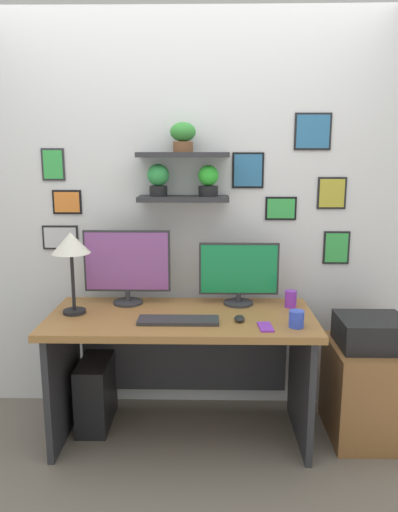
{
  "coord_description": "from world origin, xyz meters",
  "views": [
    {
      "loc": [
        0.15,
        -2.64,
        1.64
      ],
      "look_at": [
        0.1,
        0.05,
        1.08
      ],
      "focal_mm": 34.18,
      "sensor_mm": 36.0,
      "label": 1
    }
  ],
  "objects_px": {
    "desk_lamp": "(71,248)",
    "cell_phone": "(265,327)",
    "pen_cup": "(291,299)",
    "printer": "(371,332)",
    "desk": "(182,347)",
    "drawer_cabinet": "(367,391)",
    "computer_tower_left": "(96,392)",
    "computer_mouse": "(239,319)",
    "monitor_right": "(239,273)",
    "keyboard": "(178,320)",
    "coffee_mug": "(296,319)",
    "monitor_left": "(127,265)"
  },
  "relations": [
    {
      "from": "keyboard",
      "to": "printer",
      "type": "distance_m",
      "value": 1.12
    },
    {
      "from": "pen_cup",
      "to": "coffee_mug",
      "type": "bearing_deg",
      "value": -94.39
    },
    {
      "from": "desk",
      "to": "computer_tower_left",
      "type": "relative_size",
      "value": 3.61
    },
    {
      "from": "monitor_right",
      "to": "desk_lamp",
      "type": "distance_m",
      "value": 0.99
    },
    {
      "from": "desk",
      "to": "monitor_right",
      "type": "bearing_deg",
      "value": 26.02
    },
    {
      "from": "drawer_cabinet",
      "to": "monitor_right",
      "type": "bearing_deg",
      "value": 165.94
    },
    {
      "from": "desk",
      "to": "coffee_mug",
      "type": "xyz_separation_m",
      "value": [
        0.62,
        -0.24,
        0.26
      ]
    },
    {
      "from": "computer_mouse",
      "to": "desk_lamp",
      "type": "relative_size",
      "value": 0.19
    },
    {
      "from": "monitor_left",
      "to": "drawer_cabinet",
      "type": "relative_size",
      "value": 0.93
    },
    {
      "from": "monitor_left",
      "to": "desk",
      "type": "bearing_deg",
      "value": -26.04
    },
    {
      "from": "pen_cup",
      "to": "monitor_left",
      "type": "bearing_deg",
      "value": 176.59
    },
    {
      "from": "printer",
      "to": "computer_tower_left",
      "type": "distance_m",
      "value": 1.69
    },
    {
      "from": "desk_lamp",
      "to": "cell_phone",
      "type": "relative_size",
      "value": 3.35
    },
    {
      "from": "monitor_right",
      "to": "coffee_mug",
      "type": "height_order",
      "value": "monitor_right"
    },
    {
      "from": "desk",
      "to": "drawer_cabinet",
      "type": "xyz_separation_m",
      "value": [
        1.09,
        -0.02,
        -0.26
      ]
    },
    {
      "from": "computer_tower_left",
      "to": "printer",
      "type": "bearing_deg",
      "value": -3.15
    },
    {
      "from": "cell_phone",
      "to": "printer",
      "type": "distance_m",
      "value": 0.69
    },
    {
      "from": "desk_lamp",
      "to": "computer_tower_left",
      "type": "xyz_separation_m",
      "value": [
        0.08,
        0.1,
        -0.92
      ]
    },
    {
      "from": "pen_cup",
      "to": "computer_tower_left",
      "type": "xyz_separation_m",
      "value": [
        -1.18,
        -0.04,
        -0.59
      ]
    },
    {
      "from": "cell_phone",
      "to": "pen_cup",
      "type": "bearing_deg",
      "value": 58.57
    },
    {
      "from": "drawer_cabinet",
      "to": "coffee_mug",
      "type": "bearing_deg",
      "value": -155.4
    },
    {
      "from": "printer",
      "to": "coffee_mug",
      "type": "bearing_deg",
      "value": -155.4
    },
    {
      "from": "pen_cup",
      "to": "drawer_cabinet",
      "type": "relative_size",
      "value": 0.18
    },
    {
      "from": "monitor_left",
      "to": "computer_tower_left",
      "type": "distance_m",
      "value": 0.81
    },
    {
      "from": "pen_cup",
      "to": "printer",
      "type": "bearing_deg",
      "value": -16.29
    },
    {
      "from": "keyboard",
      "to": "coffee_mug",
      "type": "distance_m",
      "value": 0.63
    },
    {
      "from": "printer",
      "to": "drawer_cabinet",
      "type": "bearing_deg",
      "value": -90.0
    },
    {
      "from": "desk",
      "to": "desk_lamp",
      "type": "bearing_deg",
      "value": -176.78
    },
    {
      "from": "cell_phone",
      "to": "computer_tower_left",
      "type": "bearing_deg",
      "value": 158.31
    },
    {
      "from": "computer_mouse",
      "to": "computer_tower_left",
      "type": "xyz_separation_m",
      "value": [
        -0.86,
        0.22,
        -0.56
      ]
    },
    {
      "from": "printer",
      "to": "computer_tower_left",
      "type": "bearing_deg",
      "value": 176.85
    },
    {
      "from": "keyboard",
      "to": "printer",
      "type": "xyz_separation_m",
      "value": [
        1.1,
        0.15,
        -0.12
      ]
    },
    {
      "from": "coffee_mug",
      "to": "desk_lamp",
      "type": "bearing_deg",
      "value": 170.45
    },
    {
      "from": "computer_mouse",
      "to": "printer",
      "type": "xyz_separation_m",
      "value": [
        0.77,
        0.13,
        -0.12
      ]
    },
    {
      "from": "computer_tower_left",
      "to": "computer_mouse",
      "type": "bearing_deg",
      "value": -14.28
    },
    {
      "from": "monitor_left",
      "to": "computer_mouse",
      "type": "height_order",
      "value": "monitor_left"
    },
    {
      "from": "computer_mouse",
      "to": "cell_phone",
      "type": "distance_m",
      "value": 0.17
    },
    {
      "from": "computer_mouse",
      "to": "printer",
      "type": "bearing_deg",
      "value": 9.54
    },
    {
      "from": "cell_phone",
      "to": "printer",
      "type": "bearing_deg",
      "value": 16.19
    },
    {
      "from": "computer_mouse",
      "to": "coffee_mug",
      "type": "relative_size",
      "value": 1.0
    },
    {
      "from": "monitor_right",
      "to": "coffee_mug",
      "type": "distance_m",
      "value": 0.52
    },
    {
      "from": "monitor_right",
      "to": "keyboard",
      "type": "xyz_separation_m",
      "value": [
        -0.35,
        -0.34,
        -0.18
      ]
    },
    {
      "from": "computer_mouse",
      "to": "drawer_cabinet",
      "type": "height_order",
      "value": "computer_mouse"
    },
    {
      "from": "keyboard",
      "to": "computer_tower_left",
      "type": "distance_m",
      "value": 0.8
    },
    {
      "from": "monitor_right",
      "to": "printer",
      "type": "height_order",
      "value": "monitor_right"
    },
    {
      "from": "desk",
      "to": "cell_phone",
      "type": "xyz_separation_m",
      "value": [
        0.45,
        -0.26,
        0.22
      ]
    },
    {
      "from": "monitor_left",
      "to": "keyboard",
      "type": "height_order",
      "value": "monitor_left"
    },
    {
      "from": "desk",
      "to": "printer",
      "type": "relative_size",
      "value": 3.97
    },
    {
      "from": "monitor_right",
      "to": "drawer_cabinet",
      "type": "distance_m",
      "value": 1.02
    },
    {
      "from": "drawer_cabinet",
      "to": "computer_mouse",
      "type": "bearing_deg",
      "value": -170.46
    }
  ]
}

